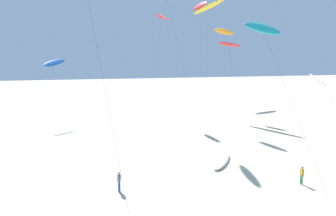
{
  "coord_description": "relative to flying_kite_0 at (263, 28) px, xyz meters",
  "views": [
    {
      "loc": [
        -6.16,
        -6.95,
        10.78
      ],
      "look_at": [
        0.38,
        17.9,
        6.57
      ],
      "focal_mm": 33.37,
      "sensor_mm": 36.0,
      "label": 1
    }
  ],
  "objects": [
    {
      "name": "flying_kite_0",
      "position": [
        0.0,
        0.0,
        0.0
      ],
      "size": [
        5.3,
        8.31,
        14.06
      ],
      "color": "#19B2B7",
      "rests_on": "ground"
    },
    {
      "name": "flying_kite_7",
      "position": [
        -20.17,
        29.4,
        -3.42
      ],
      "size": [
        4.62,
        10.55,
        10.78
      ],
      "color": "blue",
      "rests_on": "ground"
    },
    {
      "name": "person_foreground_walker",
      "position": [
        -13.05,
        -1.11,
        -12.34
      ],
      "size": [
        0.3,
        0.47,
        1.67
      ],
      "color": "#284CA3",
      "rests_on": "ground"
    },
    {
      "name": "grounded_kite_0",
      "position": [
        -2.08,
        3.3,
        -13.06
      ],
      "size": [
        4.32,
        5.4,
        0.41
      ],
      "color": "white",
      "rests_on": "ground"
    },
    {
      "name": "person_near_left",
      "position": [
        2.17,
        -3.62,
        -12.39
      ],
      "size": [
        0.22,
        0.51,
        1.6
      ],
      "color": "#338E56",
      "rests_on": "ground"
    },
    {
      "name": "flying_kite_1",
      "position": [
        3.15,
        24.6,
        5.71
      ],
      "size": [
        2.76,
        9.66,
        19.8
      ],
      "color": "red",
      "rests_on": "ground"
    },
    {
      "name": "flying_kite_11",
      "position": [
        7.65,
        32.25,
        6.85
      ],
      "size": [
        4.19,
        8.48,
        21.37
      ],
      "color": "yellow",
      "rests_on": "ground"
    },
    {
      "name": "flying_kite_9",
      "position": [
        14.72,
        10.19,
        -5.49
      ],
      "size": [
        2.97,
        11.57,
        8.85
      ],
      "color": "white",
      "rests_on": "ground"
    },
    {
      "name": "flying_kite_2",
      "position": [
        16.46,
        40.71,
        0.3
      ],
      "size": [
        6.71,
        8.94,
        14.37
      ],
      "color": "red",
      "rests_on": "ground"
    },
    {
      "name": "flying_kite_8",
      "position": [
        9.77,
        29.62,
        2.16
      ],
      "size": [
        3.52,
        8.16,
        16.5
      ],
      "color": "orange",
      "rests_on": "ground"
    },
    {
      "name": "flying_kite_5",
      "position": [
        -2.23,
        28.79,
        4.28
      ],
      "size": [
        3.98,
        6.28,
        18.64
      ],
      "color": "red",
      "rests_on": "ground"
    }
  ]
}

